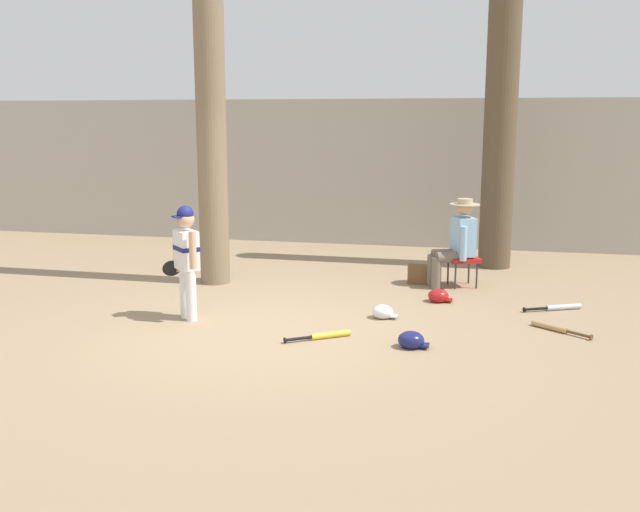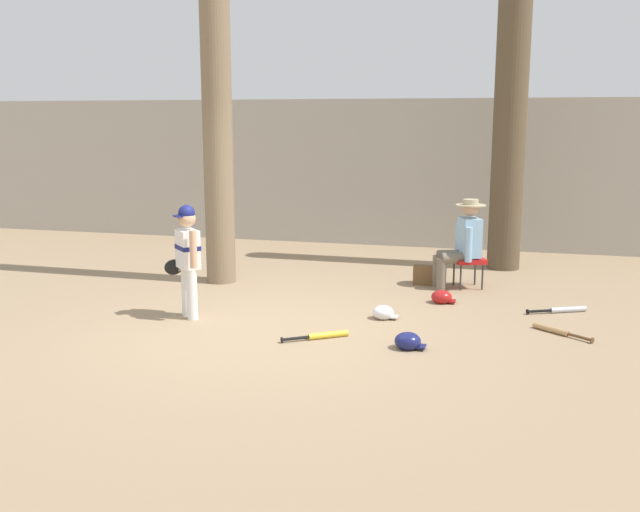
{
  "view_description": "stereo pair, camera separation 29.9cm",
  "coord_description": "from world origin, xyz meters",
  "px_view_note": "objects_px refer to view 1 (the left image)",
  "views": [
    {
      "loc": [
        2.25,
        -7.07,
        2.27
      ],
      "look_at": [
        0.53,
        0.61,
        0.75
      ],
      "focal_mm": 40.43,
      "sensor_mm": 36.0,
      "label": 1
    },
    {
      "loc": [
        2.54,
        -7.0,
        2.27
      ],
      "look_at": [
        0.53,
        0.61,
        0.75
      ],
      "focal_mm": 40.43,
      "sensor_mm": 36.0,
      "label": 2
    }
  ],
  "objects_px": {
    "tree_near_player": "(211,101)",
    "batting_helmet_red": "(438,296)",
    "folding_stool": "(463,260)",
    "seated_spectator": "(456,240)",
    "handbag_beside_stool": "(420,274)",
    "batting_helmet_navy": "(411,340)",
    "bat_wood_tan": "(554,328)",
    "bat_yellow_trainer": "(325,335)",
    "young_ballplayer": "(185,255)",
    "batting_helmet_white": "(383,312)",
    "tree_behind_spectator": "(502,98)",
    "bat_aluminum_silver": "(559,307)"
  },
  "relations": [
    {
      "from": "tree_near_player",
      "to": "batting_helmet_red",
      "type": "height_order",
      "value": "tree_near_player"
    },
    {
      "from": "folding_stool",
      "to": "seated_spectator",
      "type": "relative_size",
      "value": 0.43
    },
    {
      "from": "folding_stool",
      "to": "batting_helmet_red",
      "type": "xyz_separation_m",
      "value": [
        -0.26,
        -0.93,
        -0.29
      ]
    },
    {
      "from": "tree_near_player",
      "to": "handbag_beside_stool",
      "type": "xyz_separation_m",
      "value": [
        2.8,
        0.54,
        -2.35
      ]
    },
    {
      "from": "folding_stool",
      "to": "batting_helmet_navy",
      "type": "height_order",
      "value": "folding_stool"
    },
    {
      "from": "tree_near_player",
      "to": "bat_wood_tan",
      "type": "bearing_deg",
      "value": -17.74
    },
    {
      "from": "seated_spectator",
      "to": "bat_yellow_trainer",
      "type": "xyz_separation_m",
      "value": [
        -1.23,
        -2.69,
        -0.61
      ]
    },
    {
      "from": "young_ballplayer",
      "to": "batting_helmet_navy",
      "type": "distance_m",
      "value": 2.74
    },
    {
      "from": "tree_near_player",
      "to": "batting_helmet_white",
      "type": "xyz_separation_m",
      "value": [
        2.53,
        -1.31,
        -2.41
      ]
    },
    {
      "from": "tree_near_player",
      "to": "batting_helmet_white",
      "type": "distance_m",
      "value": 3.73
    },
    {
      "from": "handbag_beside_stool",
      "to": "bat_wood_tan",
      "type": "relative_size",
      "value": 0.57
    },
    {
      "from": "tree_behind_spectator",
      "to": "bat_aluminum_silver",
      "type": "relative_size",
      "value": 8.49
    },
    {
      "from": "seated_spectator",
      "to": "bat_wood_tan",
      "type": "bearing_deg",
      "value": -59.07
    },
    {
      "from": "tree_behind_spectator",
      "to": "folding_stool",
      "type": "relative_size",
      "value": 11.48
    },
    {
      "from": "tree_near_player",
      "to": "batting_helmet_white",
      "type": "bearing_deg",
      "value": -27.44
    },
    {
      "from": "tree_near_player",
      "to": "bat_wood_tan",
      "type": "distance_m",
      "value": 5.24
    },
    {
      "from": "tree_near_player",
      "to": "bat_wood_tan",
      "type": "height_order",
      "value": "tree_near_player"
    },
    {
      "from": "seated_spectator",
      "to": "bat_aluminum_silver",
      "type": "height_order",
      "value": "seated_spectator"
    },
    {
      "from": "seated_spectator",
      "to": "batting_helmet_red",
      "type": "height_order",
      "value": "seated_spectator"
    },
    {
      "from": "handbag_beside_stool",
      "to": "bat_yellow_trainer",
      "type": "height_order",
      "value": "handbag_beside_stool"
    },
    {
      "from": "batting_helmet_white",
      "to": "tree_near_player",
      "type": "bearing_deg",
      "value": 152.56
    },
    {
      "from": "folding_stool",
      "to": "handbag_beside_stool",
      "type": "xyz_separation_m",
      "value": [
        -0.57,
        0.04,
        -0.23
      ]
    },
    {
      "from": "folding_stool",
      "to": "bat_yellow_trainer",
      "type": "xyz_separation_m",
      "value": [
        -1.32,
        -2.72,
        -0.33
      ]
    },
    {
      "from": "tree_near_player",
      "to": "batting_helmet_navy",
      "type": "bearing_deg",
      "value": -38.23
    },
    {
      "from": "tree_behind_spectator",
      "to": "batting_helmet_white",
      "type": "distance_m",
      "value": 4.3
    },
    {
      "from": "young_ballplayer",
      "to": "bat_wood_tan",
      "type": "xyz_separation_m",
      "value": [
        4.06,
        0.41,
        -0.71
      ]
    },
    {
      "from": "seated_spectator",
      "to": "bat_wood_tan",
      "type": "relative_size",
      "value": 2.0
    },
    {
      "from": "bat_wood_tan",
      "to": "batting_helmet_navy",
      "type": "bearing_deg",
      "value": -147.72
    },
    {
      "from": "tree_near_player",
      "to": "bat_aluminum_silver",
      "type": "distance_m",
      "value": 5.19
    },
    {
      "from": "tree_near_player",
      "to": "batting_helmet_red",
      "type": "xyz_separation_m",
      "value": [
        3.11,
        -0.42,
        -2.41
      ]
    },
    {
      "from": "handbag_beside_stool",
      "to": "bat_yellow_trainer",
      "type": "relative_size",
      "value": 0.53
    },
    {
      "from": "seated_spectator",
      "to": "batting_helmet_white",
      "type": "xyz_separation_m",
      "value": [
        -0.75,
        -1.78,
        -0.57
      ]
    },
    {
      "from": "tree_near_player",
      "to": "folding_stool",
      "type": "relative_size",
      "value": 10.95
    },
    {
      "from": "bat_aluminum_silver",
      "to": "bat_yellow_trainer",
      "type": "relative_size",
      "value": 1.1
    },
    {
      "from": "tree_near_player",
      "to": "handbag_beside_stool",
      "type": "distance_m",
      "value": 3.7
    },
    {
      "from": "tree_near_player",
      "to": "folding_stool",
      "type": "xyz_separation_m",
      "value": [
        3.37,
        0.51,
        -2.12
      ]
    },
    {
      "from": "tree_near_player",
      "to": "young_ballplayer",
      "type": "xyz_separation_m",
      "value": [
        0.35,
        -1.82,
        -1.74
      ]
    },
    {
      "from": "tree_behind_spectator",
      "to": "seated_spectator",
      "type": "height_order",
      "value": "tree_behind_spectator"
    },
    {
      "from": "seated_spectator",
      "to": "batting_helmet_white",
      "type": "distance_m",
      "value": 2.02
    },
    {
      "from": "handbag_beside_stool",
      "to": "bat_aluminum_silver",
      "type": "height_order",
      "value": "handbag_beside_stool"
    },
    {
      "from": "bat_aluminum_silver",
      "to": "batting_helmet_navy",
      "type": "height_order",
      "value": "batting_helmet_navy"
    },
    {
      "from": "bat_wood_tan",
      "to": "batting_helmet_red",
      "type": "distance_m",
      "value": 1.63
    },
    {
      "from": "batting_helmet_navy",
      "to": "bat_aluminum_silver",
      "type": "bearing_deg",
      "value": 48.88
    },
    {
      "from": "tree_behind_spectator",
      "to": "seated_spectator",
      "type": "relative_size",
      "value": 4.96
    },
    {
      "from": "bat_aluminum_silver",
      "to": "bat_yellow_trainer",
      "type": "bearing_deg",
      "value": -145.52
    },
    {
      "from": "tree_near_player",
      "to": "batting_helmet_white",
      "type": "height_order",
      "value": "tree_near_player"
    },
    {
      "from": "tree_near_player",
      "to": "seated_spectator",
      "type": "height_order",
      "value": "tree_near_player"
    },
    {
      "from": "tree_near_player",
      "to": "bat_yellow_trainer",
      "type": "relative_size",
      "value": 8.92
    },
    {
      "from": "tree_behind_spectator",
      "to": "bat_wood_tan",
      "type": "bearing_deg",
      "value": -80.03
    },
    {
      "from": "folding_stool",
      "to": "bat_yellow_trainer",
      "type": "relative_size",
      "value": 0.81
    }
  ]
}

